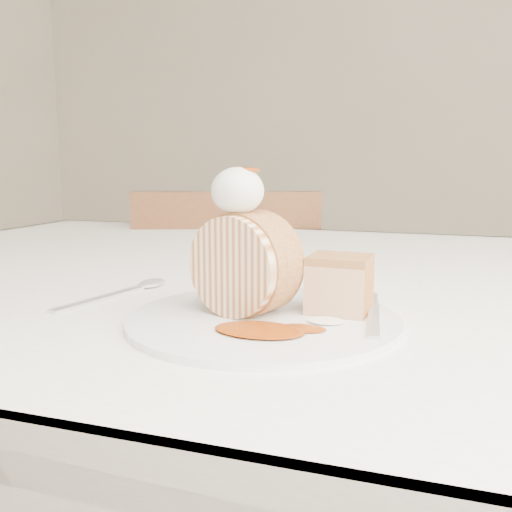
% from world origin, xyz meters
% --- Properties ---
extents(table, '(1.40, 0.90, 0.75)m').
position_xyz_m(table, '(0.00, 0.20, 0.66)').
color(table, silver).
rests_on(table, ground).
extents(chair_far, '(0.50, 0.50, 0.83)m').
position_xyz_m(chair_far, '(-0.31, 0.70, 0.47)').
color(chair_far, brown).
rests_on(chair_far, ground).
extents(plate, '(0.25, 0.25, 0.01)m').
position_xyz_m(plate, '(0.01, -0.03, 0.75)').
color(plate, white).
rests_on(plate, table).
extents(roulade_slice, '(0.10, 0.07, 0.09)m').
position_xyz_m(roulade_slice, '(-0.01, -0.02, 0.80)').
color(roulade_slice, beige).
rests_on(roulade_slice, plate).
extents(cake_chunk, '(0.05, 0.05, 0.04)m').
position_xyz_m(cake_chunk, '(0.07, 0.01, 0.78)').
color(cake_chunk, '#AF7A42').
rests_on(cake_chunk, plate).
extents(whipped_cream, '(0.05, 0.05, 0.04)m').
position_xyz_m(whipped_cream, '(-0.02, -0.03, 0.86)').
color(whipped_cream, silver).
rests_on(whipped_cream, roulade_slice).
extents(caramel_drizzle, '(0.02, 0.02, 0.00)m').
position_xyz_m(caramel_drizzle, '(-0.01, -0.02, 0.89)').
color(caramel_drizzle, '#873005').
rests_on(caramel_drizzle, whipped_cream).
extents(caramel_pool, '(0.08, 0.05, 0.00)m').
position_xyz_m(caramel_pool, '(0.02, -0.07, 0.76)').
color(caramel_pool, '#873005').
rests_on(caramel_pool, plate).
extents(fork, '(0.04, 0.14, 0.00)m').
position_xyz_m(fork, '(0.10, -0.02, 0.76)').
color(fork, silver).
rests_on(fork, plate).
extents(spoon, '(0.05, 0.15, 0.00)m').
position_xyz_m(spoon, '(-0.17, -0.01, 0.75)').
color(spoon, silver).
rests_on(spoon, table).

